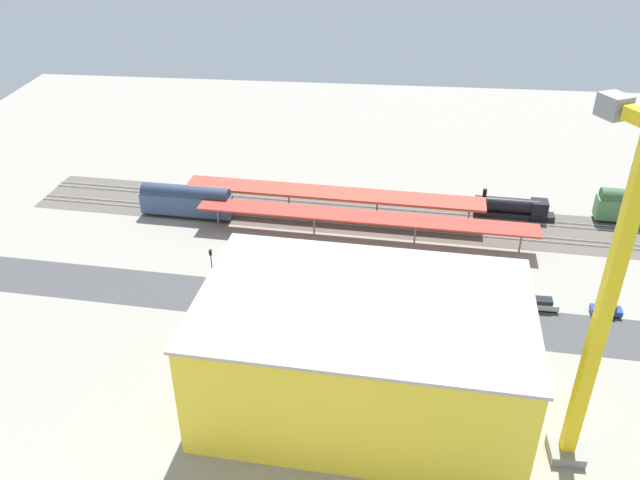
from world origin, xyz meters
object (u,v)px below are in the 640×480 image
(parked_car_0, at_px, (606,310))
(street_tree_2, at_px, (435,306))
(platform_canopy_far, at_px, (333,193))
(parked_car_4, at_px, (373,296))
(street_tree_1, at_px, (480,305))
(traffic_light, at_px, (211,261))
(box_truck_0, at_px, (366,307))
(parked_car_2, at_px, (485,298))
(street_tree_0, at_px, (239,303))
(tower_crane, at_px, (638,291))
(locomotive, at_px, (515,208))
(parked_car_3, at_px, (429,295))
(platform_canopy_near, at_px, (364,217))
(freight_coach_far, at_px, (186,200))
(parked_car_1, at_px, (543,304))
(construction_building, at_px, (362,354))

(parked_car_0, height_order, street_tree_2, street_tree_2)
(platform_canopy_far, height_order, parked_car_4, platform_canopy_far)
(street_tree_1, bearing_deg, traffic_light, -12.95)
(box_truck_0, xyz_separation_m, street_tree_1, (-14.97, 2.85, 3.54))
(parked_car_2, distance_m, street_tree_0, 35.53)
(tower_crane, bearing_deg, locomotive, -91.03)
(parked_car_3, height_order, parked_car_4, parked_car_3)
(locomotive, bearing_deg, street_tree_0, 40.87)
(parked_car_4, bearing_deg, parked_car_2, -176.58)
(platform_canopy_near, distance_m, parked_car_4, 18.04)
(platform_canopy_near, distance_m, traffic_light, 27.18)
(platform_canopy_near, xyz_separation_m, parked_car_0, (-35.14, 17.57, -3.39))
(freight_coach_far, relative_size, box_truck_0, 1.71)
(street_tree_1, bearing_deg, freight_coach_far, -31.32)
(parked_car_0, height_order, parked_car_2, parked_car_2)
(freight_coach_far, bearing_deg, tower_crane, 138.11)
(platform_canopy_far, height_order, parked_car_1, platform_canopy_far)
(platform_canopy_far, height_order, tower_crane, tower_crane)
(parked_car_1, bearing_deg, street_tree_0, 11.69)
(parked_car_1, bearing_deg, parked_car_3, -2.09)
(parked_car_0, distance_m, parked_car_3, 24.80)
(tower_crane, bearing_deg, freight_coach_far, -41.89)
(tower_crane, relative_size, street_tree_2, 5.06)
(freight_coach_far, height_order, construction_building, construction_building)
(parked_car_3, height_order, traffic_light, traffic_light)
(parked_car_3, height_order, construction_building, construction_building)
(street_tree_2, distance_m, traffic_light, 34.00)
(street_tree_1, bearing_deg, parked_car_1, -144.03)
(construction_building, bearing_deg, tower_crane, 164.11)
(parked_car_0, xyz_separation_m, tower_crane, (9.75, 29.10, 22.90))
(platform_canopy_near, height_order, traffic_light, traffic_light)
(locomotive, height_order, parked_car_2, locomotive)
(parked_car_0, relative_size, tower_crane, 0.11)
(box_truck_0, bearing_deg, parked_car_3, -150.39)
(platform_canopy_near, height_order, street_tree_0, street_tree_0)
(freight_coach_far, bearing_deg, street_tree_0, 117.80)
(street_tree_1, bearing_deg, parked_car_2, -104.77)
(platform_canopy_far, xyz_separation_m, box_truck_0, (-7.32, 29.52, -2.63))
(locomotive, xyz_separation_m, parked_car_2, (8.01, 27.12, -0.97))
(parked_car_3, bearing_deg, platform_canopy_far, -56.14)
(freight_coach_far, relative_size, parked_car_4, 3.52)
(parked_car_1, height_order, street_tree_1, street_tree_1)
(platform_canopy_near, bearing_deg, tower_crane, 118.55)
(street_tree_1, bearing_deg, parked_car_4, -26.41)
(box_truck_0, height_order, traffic_light, traffic_light)
(parked_car_4, relative_size, box_truck_0, 0.48)
(street_tree_2, bearing_deg, parked_car_3, -89.52)
(platform_canopy_far, height_order, parked_car_3, platform_canopy_far)
(platform_canopy_far, relative_size, parked_car_2, 11.03)
(parked_car_0, bearing_deg, locomotive, -72.74)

